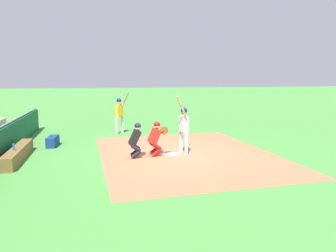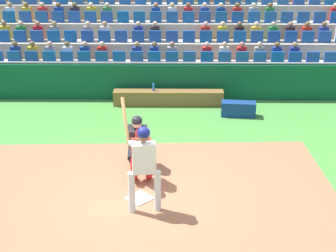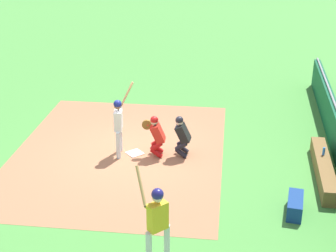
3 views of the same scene
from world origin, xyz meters
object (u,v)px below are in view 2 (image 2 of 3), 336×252
Objects in this scene: dugout_bench at (168,98)px; equipment_duffel_bag at (238,109)px; home_plate_marker at (140,198)px; batter_at_plate at (143,160)px; water_bottle_on_bench at (153,87)px; catcher_crouching at (141,152)px; home_plate_umpire at (138,138)px.

equipment_duffel_bag is at bearing 155.78° from dugout_bench.
home_plate_marker is 1.17m from batter_at_plate.
equipment_duffel_bag is (-2.46, 0.92, -0.34)m from water_bottle_on_bench.
water_bottle_on_bench is 0.23× the size of equipment_duffel_bag.
batter_at_plate reaches higher than home_plate_marker.
equipment_duffel_bag is at bearing 159.41° from water_bottle_on_bench.
water_bottle_on_bench is at bearing -2.54° from dugout_bench.
catcher_crouching is 1.33× the size of equipment_duffel_bag.
batter_at_plate reaches higher than equipment_duffel_bag.
water_bottle_on_bench is at bearing -90.96° from catcher_crouching.
home_plate_umpire is at bearing 56.04° from equipment_duffel_bag.
equipment_duffel_bag is at bearing -129.91° from home_plate_umpire.
home_plate_marker is 0.97m from catcher_crouching.
batter_at_plate is at bearing 70.29° from equipment_duffel_bag.
catcher_crouching is at bearing -83.52° from batter_at_plate.
home_plate_marker is at bearing -74.71° from batter_at_plate.
home_plate_marker is at bearing 94.72° from home_plate_umpire.
dugout_bench is at bearing 177.46° from water_bottle_on_bench.
home_plate_marker is 5.53m from dugout_bench.
catcher_crouching is at bearing 63.06° from equipment_duffel_bag.
home_plate_umpire reaches higher than home_plate_marker.
home_plate_umpire is at bearing -82.75° from batter_at_plate.
home_plate_umpire is 4.15m from dugout_bench.
home_plate_marker is 1.96× the size of water_bottle_on_bench.
catcher_crouching is 1.01× the size of home_plate_umpire.
equipment_duffel_bag is at bearing -122.90° from catcher_crouching.
home_plate_marker is 0.13× the size of dugout_bench.
catcher_crouching reaches higher than dugout_bench.
batter_at_plate is (-0.12, 0.43, 1.08)m from home_plate_marker.
batter_at_plate is at bearing 86.08° from dugout_bench.
home_plate_marker is at bearing 84.54° from dugout_bench.
dugout_bench is 2.20m from equipment_duffel_bag.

